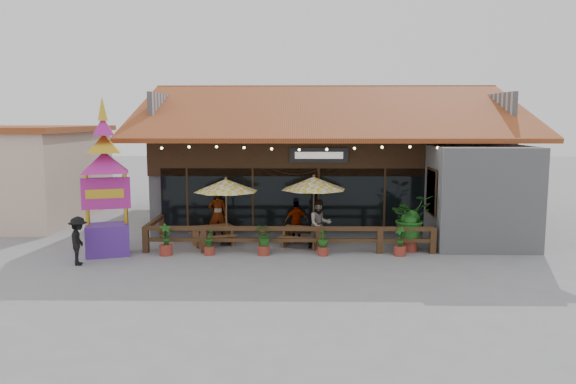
{
  "coord_description": "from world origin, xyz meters",
  "views": [
    {
      "loc": [
        -1.36,
        -19.24,
        4.55
      ],
      "look_at": [
        -1.66,
        1.5,
        1.84
      ],
      "focal_mm": 35.0,
      "sensor_mm": 36.0,
      "label": 1
    }
  ],
  "objects_px": {
    "umbrella_right": "(314,184)",
    "picnic_table_left": "(213,232)",
    "tropical_plant": "(410,219)",
    "umbrella_left": "(226,186)",
    "thai_sign_tower": "(105,166)",
    "picnic_table_right": "(303,233)",
    "pedestrian": "(78,241)"
  },
  "relations": [
    {
      "from": "picnic_table_right",
      "to": "thai_sign_tower",
      "type": "bearing_deg",
      "value": -167.63
    },
    {
      "from": "pedestrian",
      "to": "picnic_table_left",
      "type": "bearing_deg",
      "value": -66.55
    },
    {
      "from": "umbrella_left",
      "to": "picnic_table_left",
      "type": "xyz_separation_m",
      "value": [
        -0.5,
        -0.04,
        -1.7
      ]
    },
    {
      "from": "picnic_table_left",
      "to": "thai_sign_tower",
      "type": "bearing_deg",
      "value": -154.7
    },
    {
      "from": "umbrella_right",
      "to": "tropical_plant",
      "type": "height_order",
      "value": "umbrella_right"
    },
    {
      "from": "thai_sign_tower",
      "to": "tropical_plant",
      "type": "xyz_separation_m",
      "value": [
        10.28,
        0.74,
        -1.86
      ]
    },
    {
      "from": "tropical_plant",
      "to": "umbrella_left",
      "type": "bearing_deg",
      "value": 172.45
    },
    {
      "from": "umbrella_right",
      "to": "thai_sign_tower",
      "type": "bearing_deg",
      "value": -165.23
    },
    {
      "from": "thai_sign_tower",
      "to": "pedestrian",
      "type": "xyz_separation_m",
      "value": [
        -0.49,
        -1.3,
        -2.23
      ]
    },
    {
      "from": "umbrella_right",
      "to": "picnic_table_left",
      "type": "height_order",
      "value": "umbrella_right"
    },
    {
      "from": "picnic_table_left",
      "to": "pedestrian",
      "type": "relative_size",
      "value": 1.19
    },
    {
      "from": "picnic_table_right",
      "to": "pedestrian",
      "type": "bearing_deg",
      "value": -158.78
    },
    {
      "from": "umbrella_right",
      "to": "picnic_table_right",
      "type": "height_order",
      "value": "umbrella_right"
    },
    {
      "from": "umbrella_right",
      "to": "thai_sign_tower",
      "type": "height_order",
      "value": "thai_sign_tower"
    },
    {
      "from": "thai_sign_tower",
      "to": "pedestrian",
      "type": "height_order",
      "value": "thai_sign_tower"
    },
    {
      "from": "picnic_table_right",
      "to": "thai_sign_tower",
      "type": "relative_size",
      "value": 0.3
    },
    {
      "from": "umbrella_right",
      "to": "picnic_table_right",
      "type": "bearing_deg",
      "value": -135.05
    },
    {
      "from": "umbrella_right",
      "to": "picnic_table_left",
      "type": "xyz_separation_m",
      "value": [
        -3.67,
        -0.28,
        -1.76
      ]
    },
    {
      "from": "picnic_table_right",
      "to": "tropical_plant",
      "type": "height_order",
      "value": "tropical_plant"
    },
    {
      "from": "umbrella_left",
      "to": "picnic_table_right",
      "type": "bearing_deg",
      "value": -3.21
    },
    {
      "from": "tropical_plant",
      "to": "pedestrian",
      "type": "relative_size",
      "value": 1.3
    },
    {
      "from": "thai_sign_tower",
      "to": "tropical_plant",
      "type": "height_order",
      "value": "thai_sign_tower"
    },
    {
      "from": "picnic_table_left",
      "to": "thai_sign_tower",
      "type": "relative_size",
      "value": 0.32
    },
    {
      "from": "umbrella_left",
      "to": "thai_sign_tower",
      "type": "xyz_separation_m",
      "value": [
        -3.8,
        -1.6,
        0.83
      ]
    },
    {
      "from": "picnic_table_left",
      "to": "umbrella_left",
      "type": "bearing_deg",
      "value": 4.26
    },
    {
      "from": "umbrella_left",
      "to": "picnic_table_right",
      "type": "height_order",
      "value": "umbrella_left"
    },
    {
      "from": "thai_sign_tower",
      "to": "tropical_plant",
      "type": "distance_m",
      "value": 10.47
    },
    {
      "from": "pedestrian",
      "to": "thai_sign_tower",
      "type": "bearing_deg",
      "value": -34.12
    },
    {
      "from": "umbrella_left",
      "to": "thai_sign_tower",
      "type": "distance_m",
      "value": 4.21
    },
    {
      "from": "tropical_plant",
      "to": "picnic_table_left",
      "type": "bearing_deg",
      "value": 173.3
    },
    {
      "from": "thai_sign_tower",
      "to": "umbrella_right",
      "type": "bearing_deg",
      "value": 14.77
    },
    {
      "from": "tropical_plant",
      "to": "umbrella_right",
      "type": "bearing_deg",
      "value": 161.66
    }
  ]
}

